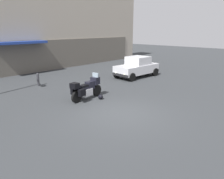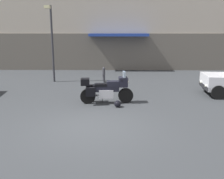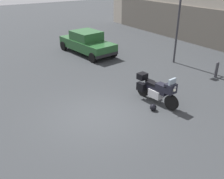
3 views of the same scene
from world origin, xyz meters
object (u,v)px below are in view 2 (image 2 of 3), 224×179
Objects in this scene: helmet at (118,104)px; streetlamp_curbside at (51,36)px; motorcycle at (106,89)px; bollard_curbside at (104,74)px.

helmet is 0.06× the size of streetlamp_curbside.
motorcycle is 2.57× the size of bollard_curbside.
helmet is at bearing -52.93° from streetlamp_curbside.
bollard_curbside is (-0.30, 4.67, -0.15)m from motorcycle.
streetlamp_curbside is (-3.31, 4.45, 2.10)m from motorcycle.
bollard_curbside is at bearing 98.61° from helmet.
motorcycle is at bearing 130.22° from helmet.
motorcycle is 5.93m from streetlamp_curbside.
streetlamp_curbside is at bearing 120.93° from motorcycle.
streetlamp_curbside is 5.02× the size of bollard_curbside.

